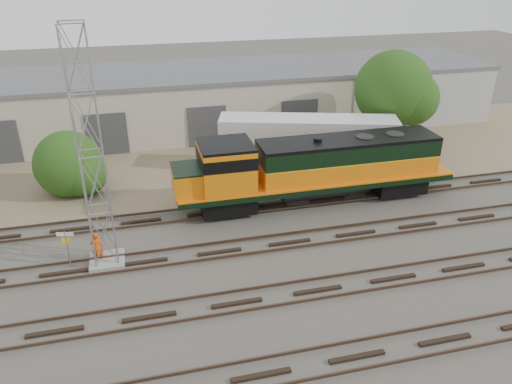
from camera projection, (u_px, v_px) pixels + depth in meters
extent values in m
plane|color=#47423A|center=(225.00, 268.00, 25.81)|extent=(140.00, 140.00, 0.00)
cube|color=#726047|center=(189.00, 161.00, 38.89)|extent=(80.00, 16.00, 0.02)
cube|color=black|center=(261.00, 375.00, 19.24)|extent=(80.00, 2.40, 0.14)
cube|color=#4C3828|center=(256.00, 359.00, 19.83)|extent=(80.00, 0.08, 0.14)
cube|color=black|center=(237.00, 303.00, 23.16)|extent=(80.00, 2.40, 0.14)
cube|color=#4C3828|center=(240.00, 311.00, 22.45)|extent=(80.00, 0.08, 0.14)
cube|color=#4C3828|center=(233.00, 291.00, 23.76)|extent=(80.00, 0.08, 0.14)
cube|color=black|center=(219.00, 252.00, 27.09)|extent=(80.00, 2.40, 0.14)
cube|color=#4C3828|center=(222.00, 257.00, 26.37)|extent=(80.00, 0.08, 0.14)
cube|color=#4C3828|center=(217.00, 243.00, 27.68)|extent=(80.00, 0.08, 0.14)
cube|color=black|center=(207.00, 214.00, 31.01)|extent=(80.00, 2.40, 0.14)
cube|color=#4C3828|center=(208.00, 217.00, 30.30)|extent=(80.00, 0.08, 0.14)
cube|color=#4C3828|center=(205.00, 206.00, 31.60)|extent=(80.00, 0.08, 0.14)
cube|color=#BDB09E|center=(176.00, 102.00, 44.77)|extent=(58.00, 10.00, 5.00)
cube|color=#59595B|center=(174.00, 73.00, 43.61)|extent=(58.40, 10.40, 0.30)
cube|color=#999993|center=(425.00, 101.00, 45.17)|extent=(14.00, 0.10, 5.00)
cube|color=#333335|center=(107.00, 135.00, 39.40)|extent=(3.20, 0.12, 3.40)
cube|color=#333335|center=(207.00, 127.00, 41.15)|extent=(3.20, 0.12, 3.40)
cube|color=#333335|center=(299.00, 119.00, 42.89)|extent=(3.20, 0.12, 3.40)
cube|color=#333335|center=(384.00, 113.00, 44.64)|extent=(3.20, 0.12, 3.40)
cube|color=black|center=(227.00, 201.00, 30.98)|extent=(3.36, 2.52, 1.05)
cube|color=black|center=(396.00, 182.00, 33.50)|extent=(3.36, 2.52, 1.05)
cube|color=black|center=(315.00, 181.00, 31.93)|extent=(17.86, 3.15, 0.37)
cylinder|color=black|center=(315.00, 190.00, 32.22)|extent=(4.41, 1.16, 1.16)
cube|color=orange|center=(347.00, 166.00, 32.03)|extent=(11.56, 2.73, 1.26)
cube|color=black|center=(348.00, 149.00, 31.53)|extent=(11.56, 2.73, 1.05)
cube|color=black|center=(349.00, 140.00, 31.25)|extent=(11.56, 2.73, 0.21)
cube|color=orange|center=(226.00, 167.00, 29.99)|extent=(3.15, 3.15, 2.73)
cube|color=black|center=(226.00, 145.00, 29.36)|extent=(3.15, 3.15, 0.17)
cube|color=orange|center=(187.00, 181.00, 29.74)|extent=(1.68, 2.52, 1.47)
cube|color=gray|center=(107.00, 260.00, 26.31)|extent=(1.79, 1.79, 0.20)
cylinder|color=gray|center=(79.00, 150.00, 24.01)|extent=(0.09, 0.09, 11.92)
cylinder|color=gray|center=(103.00, 148.00, 24.25)|extent=(0.09, 0.09, 11.92)
cylinder|color=gray|center=(78.00, 159.00, 23.06)|extent=(0.09, 0.09, 11.92)
cylinder|color=gray|center=(102.00, 156.00, 23.30)|extent=(0.09, 0.09, 11.92)
cylinder|color=gray|center=(68.00, 250.00, 25.49)|extent=(0.07, 0.07, 2.11)
cube|color=white|center=(65.00, 234.00, 25.09)|extent=(0.85, 0.22, 0.21)
cube|color=yellow|center=(66.00, 241.00, 25.26)|extent=(0.43, 0.13, 0.34)
imported|color=#EC510D|center=(97.00, 247.00, 26.04)|extent=(0.66, 0.45, 1.73)
cube|color=silver|center=(308.00, 136.00, 36.45)|extent=(13.05, 6.22, 2.67)
cube|color=black|center=(374.00, 164.00, 37.15)|extent=(2.99, 3.06, 0.99)
cube|color=black|center=(240.00, 164.00, 36.65)|extent=(0.15, 0.15, 1.29)
cube|color=black|center=(242.00, 154.00, 38.43)|extent=(0.15, 0.15, 1.29)
cube|color=navy|center=(393.00, 128.00, 43.85)|extent=(1.78, 1.70, 1.50)
cube|color=maroon|center=(394.00, 127.00, 44.17)|extent=(1.67, 1.59, 1.40)
cylinder|color=#382619|center=(73.00, 188.00, 33.99)|extent=(0.31, 0.31, 0.41)
sphere|color=#224714|center=(68.00, 164.00, 33.21)|extent=(4.50, 4.50, 4.50)
sphere|color=#224714|center=(83.00, 173.00, 33.01)|extent=(3.15, 3.15, 3.15)
cylinder|color=#382619|center=(388.00, 133.00, 40.43)|extent=(0.34, 0.34, 2.99)
sphere|color=#224714|center=(393.00, 89.00, 38.86)|extent=(5.97, 5.97, 5.97)
sphere|color=#224714|center=(412.00, 98.00, 38.60)|extent=(4.18, 4.18, 4.18)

